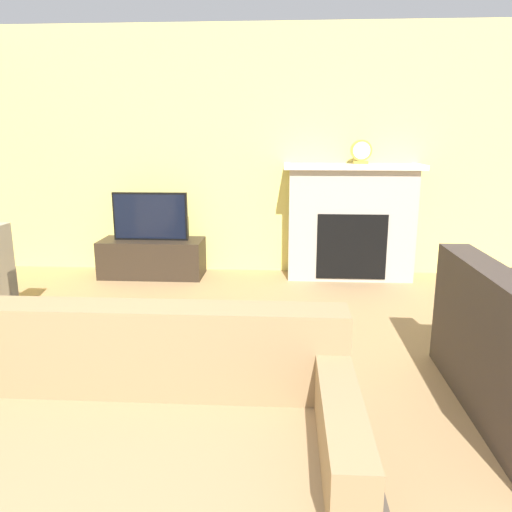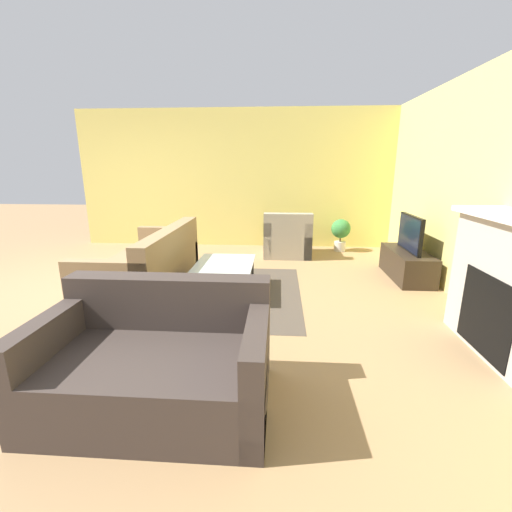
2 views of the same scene
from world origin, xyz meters
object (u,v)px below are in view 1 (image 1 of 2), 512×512
at_px(coffee_table, 171,337).
at_px(mantel_clock, 361,151).
at_px(tv, 150,216).
at_px(couch_sectional, 75,460).

relative_size(coffee_table, mantel_clock, 4.17).
height_order(coffee_table, mantel_clock, mantel_clock).
bearing_deg(tv, couch_sectional, -79.60).
bearing_deg(tv, mantel_clock, 2.48).
bearing_deg(tv, coffee_table, -72.57).
height_order(tv, coffee_table, tv).
bearing_deg(coffee_table, mantel_clock, 61.75).
xyz_separation_m(couch_sectional, coffee_table, (0.14, 1.05, 0.08)).
height_order(tv, couch_sectional, tv).
relative_size(tv, couch_sectional, 0.38).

